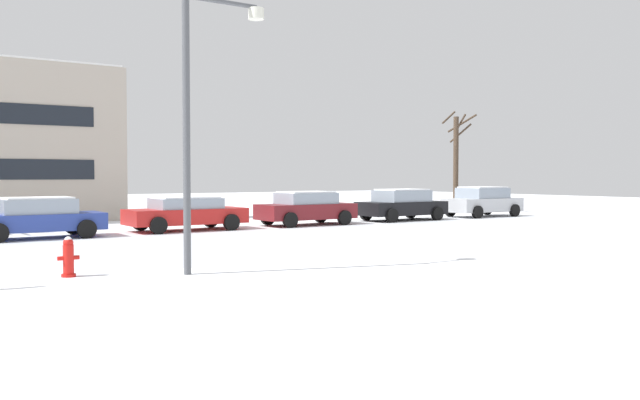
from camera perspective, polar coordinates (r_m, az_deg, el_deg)
fire_hydrant at (r=14.88m, az=-20.97°, el=-4.60°), size 0.44×0.30×0.85m
street_lamp at (r=14.65m, az=-10.28°, el=8.33°), size 1.95×0.36×6.11m
parked_car_blue at (r=24.30m, az=-23.24°, el=-1.39°), size 4.26×2.05×1.41m
parked_car_red at (r=26.09m, az=-11.53°, el=-1.09°), size 4.59×2.20×1.32m
parked_car_maroon at (r=28.41m, az=-1.21°, el=-0.68°), size 4.29×2.12×1.46m
parked_car_black at (r=31.66m, az=7.10°, el=-0.38°), size 4.42×2.17×1.50m
parked_car_silver at (r=35.36m, az=13.90°, el=-0.12°), size 4.38×2.15×1.56m
tree_far_right at (r=38.46m, az=11.72°, el=3.44°), size 1.82×1.69×5.89m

